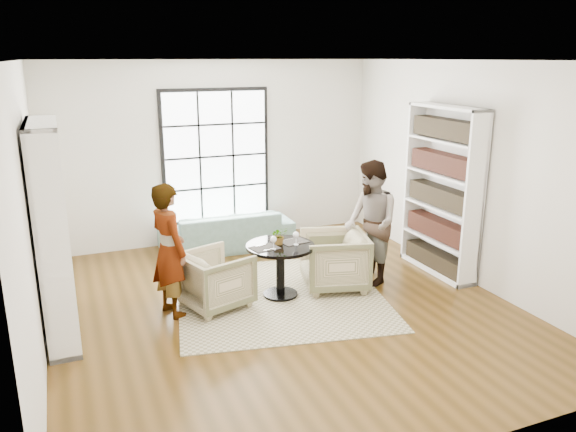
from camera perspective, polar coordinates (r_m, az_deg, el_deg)
name	(u,v)px	position (r m, az deg, el deg)	size (l,w,h in m)	color
ground	(283,307)	(7.16, -0.54, -9.22)	(6.00, 6.00, 0.00)	#573914
room_shell	(267,201)	(7.22, -2.17, 1.58)	(6.00, 6.01, 6.00)	silver
rug	(280,296)	(7.45, -0.80, -8.13)	(2.63, 2.63, 0.01)	tan
pedestal_table	(280,259)	(7.28, -0.78, -4.39)	(0.89, 0.89, 0.71)	black
sofa	(227,230)	(9.22, -6.27, -1.44)	(2.12, 0.83, 0.62)	gray
armchair_left	(215,279)	(7.11, -7.40, -6.41)	(0.77, 0.79, 0.72)	tan
armchair_right	(334,261)	(7.62, 4.70, -4.53)	(0.83, 0.85, 0.78)	tan
person_left	(169,250)	(6.84, -11.99, -3.42)	(0.60, 0.39, 1.64)	gray
person_right	(371,223)	(7.73, 8.42, -0.71)	(0.83, 0.65, 1.71)	gray
placemat_left	(265,248)	(7.10, -2.39, -3.25)	(0.34, 0.26, 0.01)	black
placemat_right	(294,241)	(7.34, 0.59, -2.60)	(0.34, 0.26, 0.01)	black
cutlery_left	(265,247)	(7.10, -2.39, -3.20)	(0.14, 0.22, 0.01)	silver
cutlery_right	(294,241)	(7.34, 0.59, -2.55)	(0.14, 0.22, 0.01)	silver
wine_glass_left	(274,240)	(7.02, -1.48, -2.43)	(0.08, 0.08, 0.18)	silver
wine_glass_right	(296,235)	(7.18, 0.82, -1.98)	(0.08, 0.08, 0.18)	silver
flower_centerpiece	(279,236)	(7.21, -0.88, -2.00)	(0.21, 0.18, 0.23)	gray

